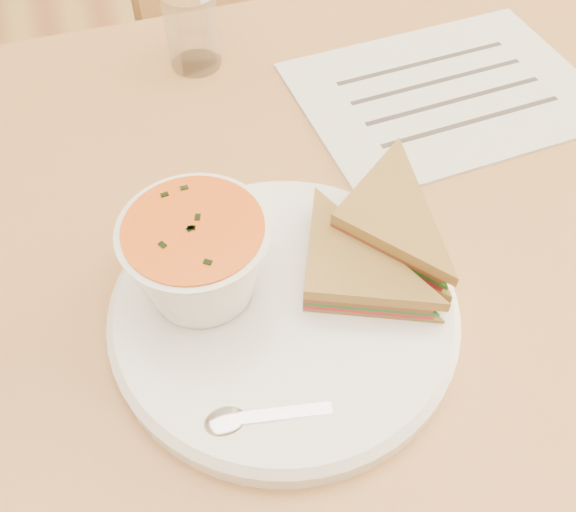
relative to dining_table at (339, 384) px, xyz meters
name	(u,v)px	position (x,y,z in m)	size (l,w,h in m)	color
floor	(326,477)	(0.00, 0.00, -0.38)	(5.00, 6.00, 0.01)	#9A5A38
dining_table	(339,384)	(0.00, 0.00, 0.00)	(1.00, 0.70, 0.75)	brown
chair_far	(289,102)	(0.11, 0.55, 0.04)	(0.37, 0.37, 0.84)	brown
plate	(284,312)	(-0.11, -0.10, 0.38)	(0.27, 0.27, 0.02)	white
soup_bowl	(199,262)	(-0.17, -0.07, 0.43)	(0.11, 0.11, 0.08)	white
sandwich_half_a	(303,304)	(-0.10, -0.12, 0.41)	(0.11, 0.11, 0.03)	olive
sandwich_half_b	(330,228)	(-0.06, -0.06, 0.42)	(0.11, 0.11, 0.03)	olive
spoon	(291,413)	(-0.13, -0.19, 0.40)	(0.15, 0.03, 0.01)	silver
paper_menu	(445,92)	(0.14, 0.11, 0.38)	(0.30, 0.22, 0.00)	white
condiment_shaker	(191,20)	(-0.10, 0.25, 0.43)	(0.06, 0.06, 0.11)	silver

